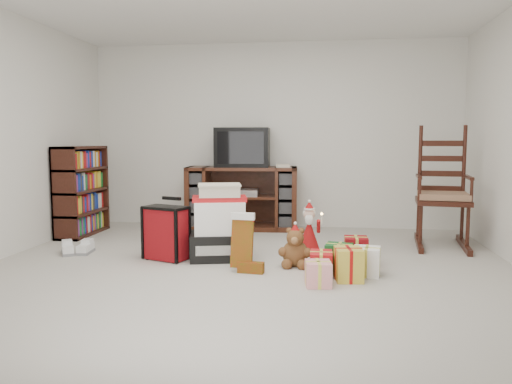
% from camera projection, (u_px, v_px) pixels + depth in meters
% --- Properties ---
extents(room, '(5.01, 5.01, 2.51)m').
position_uv_depth(room, '(244.00, 133.00, 4.36)').
color(room, beige).
rests_on(room, ground).
extents(tv_stand, '(1.49, 0.62, 0.83)m').
position_uv_depth(tv_stand, '(242.00, 198.00, 6.67)').
color(tv_stand, '#471F14').
rests_on(tv_stand, floor).
extents(bookshelf, '(0.30, 0.91, 1.11)m').
position_uv_depth(bookshelf, '(82.00, 192.00, 6.26)').
color(bookshelf, '#3A160F').
rests_on(bookshelf, floor).
extents(rocking_chair, '(0.67, 1.00, 1.41)m').
position_uv_depth(rocking_chair, '(441.00, 203.00, 5.61)').
color(rocking_chair, '#3A160F').
rests_on(rocking_chair, floor).
extents(gift_pile, '(0.67, 0.55, 0.74)m').
position_uv_depth(gift_pile, '(220.00, 227.00, 4.98)').
color(gift_pile, black).
rests_on(gift_pile, floor).
extents(red_suitcase, '(0.46, 0.35, 0.63)m').
position_uv_depth(red_suitcase, '(166.00, 233.00, 4.95)').
color(red_suitcase, maroon).
rests_on(red_suitcase, floor).
extents(stocking, '(0.26, 0.14, 0.54)m').
position_uv_depth(stocking, '(242.00, 242.00, 4.51)').
color(stocking, '#0F6B0B').
rests_on(stocking, floor).
extents(teddy_bear, '(0.25, 0.22, 0.36)m').
position_uv_depth(teddy_bear, '(295.00, 250.00, 4.69)').
color(teddy_bear, brown).
rests_on(teddy_bear, floor).
extents(santa_figurine, '(0.27, 0.25, 0.55)m').
position_uv_depth(santa_figurine, '(309.00, 233.00, 5.29)').
color(santa_figurine, maroon).
rests_on(santa_figurine, floor).
extents(mrs_claus_figurine, '(0.29, 0.27, 0.59)m').
position_uv_depth(mrs_claus_figurine, '(224.00, 231.00, 5.32)').
color(mrs_claus_figurine, maroon).
rests_on(mrs_claus_figurine, floor).
extents(sneaker_pair, '(0.38, 0.30, 0.10)m').
position_uv_depth(sneaker_pair, '(77.00, 249.00, 5.23)').
color(sneaker_pair, white).
rests_on(sneaker_pair, floor).
extents(gift_cluster, '(0.68, 0.94, 0.23)m').
position_uv_depth(gift_cluster, '(342.00, 262.00, 4.41)').
color(gift_cluster, red).
rests_on(gift_cluster, floor).
extents(crt_television, '(0.73, 0.55, 0.52)m').
position_uv_depth(crt_television, '(243.00, 147.00, 6.59)').
color(crt_television, black).
rests_on(crt_television, tv_stand).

